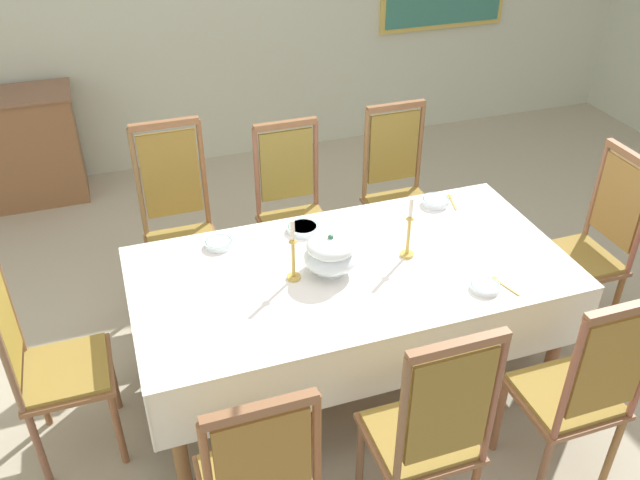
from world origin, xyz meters
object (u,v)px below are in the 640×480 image
(chair_north_c, at_px, (399,190))
(bowl_near_right, at_px, (485,287))
(chair_south_b, at_px, (429,431))
(spoon_primary, at_px, (451,198))
(spoon_secondary, at_px, (499,281))
(bowl_far_left, at_px, (219,243))
(dining_table, at_px, (351,279))
(bowl_far_right, at_px, (303,228))
(chair_head_west, at_px, (49,362))
(chair_south_c, at_px, (579,390))
(chair_north_b, at_px, (293,209))
(candlestick_east, at_px, (409,233))
(chair_north_a, at_px, (179,223))
(candlestick_west, at_px, (293,256))
(soup_tureen, at_px, (330,254))
(chair_head_east, at_px, (591,244))
(bowl_near_left, at_px, (436,201))

(chair_north_c, bearing_deg, bowl_near_right, 83.05)
(chair_south_b, distance_m, spoon_primary, 1.65)
(chair_north_c, height_order, spoon_secondary, chair_north_c)
(chair_north_c, distance_m, bowl_far_left, 1.44)
(dining_table, bearing_deg, bowl_far_right, 107.93)
(chair_head_west, bearing_deg, chair_south_c, 66.60)
(chair_north_b, height_order, candlestick_east, chair_north_b)
(bowl_far_right, height_order, spoon_primary, bowl_far_right)
(chair_north_b, height_order, spoon_secondary, chair_north_b)
(chair_north_a, xyz_separation_m, candlestick_east, (1.05, -0.96, 0.29))
(chair_north_c, distance_m, candlestick_west, 1.43)
(dining_table, bearing_deg, soup_tureen, 180.00)
(chair_head_west, xyz_separation_m, spoon_primary, (2.31, 0.45, 0.20))
(bowl_far_left, bearing_deg, soup_tureen, -39.52)
(chair_north_a, relative_size, chair_south_b, 1.03)
(candlestick_east, bearing_deg, chair_south_c, -67.32)
(chair_south_b, bearing_deg, chair_head_east, 32.05)
(chair_north_a, height_order, candlestick_west, chair_north_a)
(chair_south_b, relative_size, bowl_far_left, 8.20)
(chair_north_c, distance_m, chair_head_east, 1.25)
(candlestick_east, xyz_separation_m, spoon_secondary, (0.33, -0.36, -0.13))
(chair_north_a, distance_m, spoon_primary, 1.64)
(candlestick_east, height_order, bowl_near_left, candlestick_east)
(soup_tureen, relative_size, candlestick_west, 0.80)
(chair_south_b, bearing_deg, candlestick_west, 106.41)
(bowl_near_left, distance_m, bowl_near_right, 0.82)
(chair_head_west, bearing_deg, spoon_primary, 101.12)
(bowl_near_left, height_order, bowl_far_left, bowl_near_left)
(candlestick_west, bearing_deg, chair_head_west, 180.00)
(bowl_far_left, relative_size, spoon_secondary, 0.84)
(chair_north_b, bearing_deg, dining_table, 91.52)
(chair_north_a, xyz_separation_m, bowl_far_left, (0.14, -0.56, 0.18))
(chair_south_c, xyz_separation_m, spoon_primary, (0.10, 1.41, 0.19))
(dining_table, xyz_separation_m, chair_south_c, (0.71, -0.96, -0.10))
(spoon_secondary, bearing_deg, chair_north_b, 101.01)
(chair_head_west, relative_size, candlestick_east, 3.26)
(candlestick_west, height_order, bowl_near_left, candlestick_west)
(candlestick_east, distance_m, spoon_secondary, 0.51)
(chair_south_c, bearing_deg, chair_north_b, 110.98)
(chair_north_a, distance_m, bowl_near_left, 1.54)
(chair_head_east, bearing_deg, chair_north_c, 39.86)
(dining_table, xyz_separation_m, spoon_primary, (0.81, 0.45, 0.08))
(chair_north_a, distance_m, candlestick_west, 1.10)
(chair_head_west, height_order, bowl_far_left, chair_head_west)
(chair_south_b, height_order, bowl_near_left, chair_south_b)
(chair_south_c, bearing_deg, bowl_near_right, 105.85)
(chair_south_b, relative_size, chair_north_c, 1.04)
(chair_head_west, distance_m, candlestick_east, 1.84)
(soup_tureen, height_order, bowl_far_left, soup_tureen)
(chair_head_west, height_order, bowl_far_right, chair_head_west)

